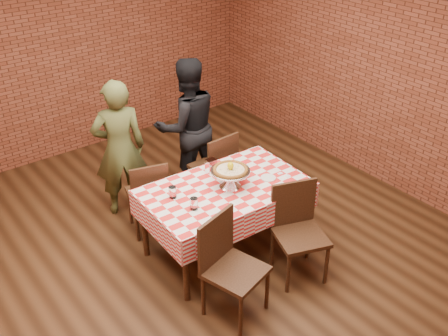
{
  "coord_description": "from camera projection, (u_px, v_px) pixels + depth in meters",
  "views": [
    {
      "loc": [
        -2.25,
        -3.39,
        3.5
      ],
      "look_at": [
        0.43,
        0.12,
        0.91
      ],
      "focal_mm": 42.77,
      "sensor_mm": 36.0,
      "label": 1
    }
  ],
  "objects": [
    {
      "name": "ground",
      "position": [
        197.0,
        266.0,
        5.27
      ],
      "size": [
        6.0,
        6.0,
        0.0
      ],
      "primitive_type": "plane",
      "color": "black",
      "rests_on": "ground"
    },
    {
      "name": "water_glass_left",
      "position": [
        194.0,
        204.0,
        4.76
      ],
      "size": [
        0.07,
        0.07,
        0.11
      ],
      "primitive_type": "cylinder",
      "rotation": [
        0.0,
        0.0,
        -0.04
      ],
      "color": "white",
      "rests_on": "tablecloth"
    },
    {
      "name": "chair_near_right",
      "position": [
        300.0,
        235.0,
        4.93
      ],
      "size": [
        0.57,
        0.57,
        0.93
      ],
      "primitive_type": null,
      "rotation": [
        0.0,
        0.0,
        -0.34
      ],
      "color": "#442817",
      "rests_on": "ground"
    },
    {
      "name": "tablecloth",
      "position": [
        225.0,
        199.0,
        5.18
      ],
      "size": [
        1.63,
        1.03,
        0.27
      ],
      "primitive_type": null,
      "rotation": [
        0.0,
        0.0,
        -0.04
      ],
      "color": "red",
      "rests_on": "table"
    },
    {
      "name": "pizza",
      "position": [
        230.0,
        170.0,
        5.04
      ],
      "size": [
        0.39,
        0.39,
        0.03
      ],
      "primitive_type": "cylinder",
      "rotation": [
        0.0,
        0.0,
        0.2
      ],
      "color": "beige",
      "rests_on": "pizza_stand"
    },
    {
      "name": "chair_far_left",
      "position": [
        147.0,
        195.0,
        5.58
      ],
      "size": [
        0.48,
        0.48,
        0.87
      ],
      "primitive_type": null,
      "rotation": [
        0.0,
        0.0,
        2.86
      ],
      "color": "#442817",
      "rests_on": "ground"
    },
    {
      "name": "back_wall",
      "position": [
        55.0,
        48.0,
        6.59
      ],
      "size": [
        5.5,
        0.0,
        5.5
      ],
      "primitive_type": "plane",
      "rotation": [
        1.57,
        0.0,
        0.0
      ],
      "color": "brown",
      "rests_on": "ground"
    },
    {
      "name": "condiment_caddy",
      "position": [
        211.0,
        166.0,
        5.32
      ],
      "size": [
        0.1,
        0.08,
        0.14
      ],
      "primitive_type": "cube",
      "rotation": [
        0.0,
        0.0,
        -0.01
      ],
      "color": "silver",
      "rests_on": "tablecloth"
    },
    {
      "name": "lemon",
      "position": [
        230.0,
        166.0,
        5.01
      ],
      "size": [
        0.07,
        0.07,
        0.08
      ],
      "primitive_type": "ellipsoid",
      "rotation": [
        0.0,
        0.0,
        0.2
      ],
      "color": "yellow",
      "rests_on": "pizza"
    },
    {
      "name": "side_plate",
      "position": [
        268.0,
        178.0,
        5.24
      ],
      "size": [
        0.15,
        0.15,
        0.01
      ],
      "primitive_type": "cylinder",
      "rotation": [
        0.0,
        0.0,
        -0.04
      ],
      "color": "white",
      "rests_on": "tablecloth"
    },
    {
      "name": "diner_olive",
      "position": [
        120.0,
        149.0,
        5.72
      ],
      "size": [
        0.66,
        0.54,
        1.57
      ],
      "primitive_type": "imported",
      "rotation": [
        0.0,
        0.0,
        2.82
      ],
      "color": "#495027",
      "rests_on": "ground"
    },
    {
      "name": "diner_black",
      "position": [
        187.0,
        126.0,
        6.14
      ],
      "size": [
        0.9,
        0.76,
        1.62
      ],
      "primitive_type": "imported",
      "rotation": [
        0.0,
        0.0,
        2.94
      ],
      "color": "black",
      "rests_on": "ground"
    },
    {
      "name": "chair_near_left",
      "position": [
        236.0,
        270.0,
        4.51
      ],
      "size": [
        0.57,
        0.57,
        0.94
      ],
      "primitive_type": null,
      "rotation": [
        0.0,
        0.0,
        0.27
      ],
      "color": "#442817",
      "rests_on": "ground"
    },
    {
      "name": "table",
      "position": [
        225.0,
        219.0,
        5.3
      ],
      "size": [
        1.59,
        0.99,
        0.75
      ],
      "primitive_type": "cube",
      "rotation": [
        0.0,
        0.0,
        -0.04
      ],
      "color": "#442817",
      "rests_on": "ground"
    },
    {
      "name": "sweetener_packet_b",
      "position": [
        280.0,
        173.0,
        5.32
      ],
      "size": [
        0.05,
        0.04,
        0.0
      ],
      "primitive_type": "cube",
      "rotation": [
        0.0,
        0.0,
        -0.12
      ],
      "color": "white",
      "rests_on": "tablecloth"
    },
    {
      "name": "pizza_stand",
      "position": [
        230.0,
        178.0,
        5.08
      ],
      "size": [
        0.46,
        0.46,
        0.17
      ],
      "primitive_type": null,
      "rotation": [
        0.0,
        0.0,
        0.2
      ],
      "color": "silver",
      "rests_on": "tablecloth"
    },
    {
      "name": "chair_far_right",
      "position": [
        213.0,
        167.0,
        6.04
      ],
      "size": [
        0.44,
        0.44,
        0.9
      ],
      "primitive_type": null,
      "rotation": [
        0.0,
        0.0,
        3.19
      ],
      "color": "#442817",
      "rests_on": "ground"
    },
    {
      "name": "sweetener_packet_a",
      "position": [
        288.0,
        176.0,
        5.28
      ],
      "size": [
        0.06,
        0.04,
        0.0
      ],
      "primitive_type": "cube",
      "rotation": [
        0.0,
        0.0,
        0.18
      ],
      "color": "white",
      "rests_on": "tablecloth"
    },
    {
      "name": "water_glass_right",
      "position": [
        173.0,
        192.0,
        4.92
      ],
      "size": [
        0.07,
        0.07,
        0.11
      ],
      "primitive_type": "cylinder",
      "rotation": [
        0.0,
        0.0,
        -0.04
      ],
      "color": "white",
      "rests_on": "tablecloth"
    }
  ]
}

